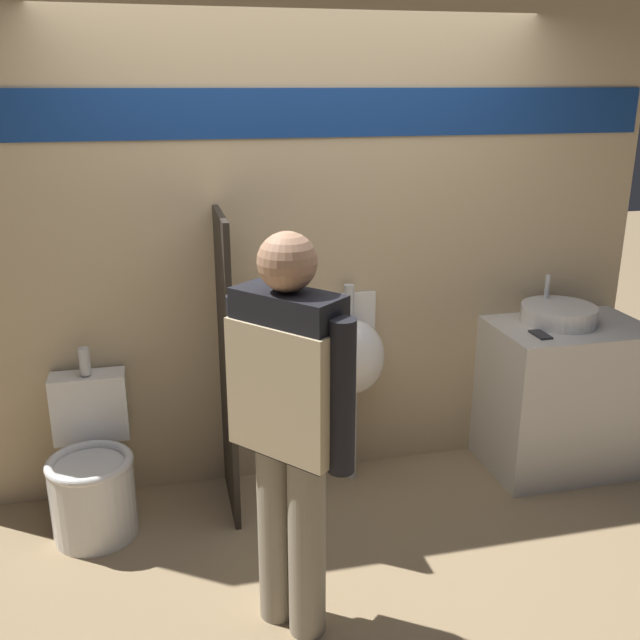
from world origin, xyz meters
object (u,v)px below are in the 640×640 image
toilet (92,474)px  sink_basin (559,314)px  cell_phone (540,335)px  person_in_vest (289,413)px  urinal_near_counter (353,356)px

toilet → sink_basin: bearing=2.0°
toilet → cell_phone: bearing=-2.1°
cell_phone → person_in_vest: size_ratio=0.08×
sink_basin → cell_phone: 0.27m
toilet → person_in_vest: person_in_vest is taller
cell_phone → person_in_vest: bearing=-152.0°
toilet → person_in_vest: bearing=-46.9°
cell_phone → urinal_near_counter: (-0.97, 0.26, -0.14)m
urinal_near_counter → person_in_vest: bearing=-117.6°
person_in_vest → urinal_near_counter: bearing=-67.9°
cell_phone → urinal_near_counter: bearing=165.2°
cell_phone → person_in_vest: (-1.53, -0.81, 0.09)m
urinal_near_counter → person_in_vest: person_in_vest is taller
cell_phone → urinal_near_counter: size_ratio=0.13×
sink_basin → person_in_vest: bearing=-150.4°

